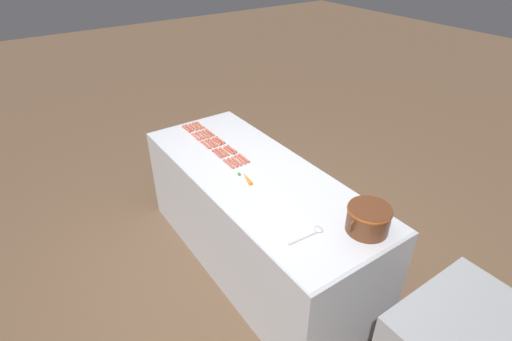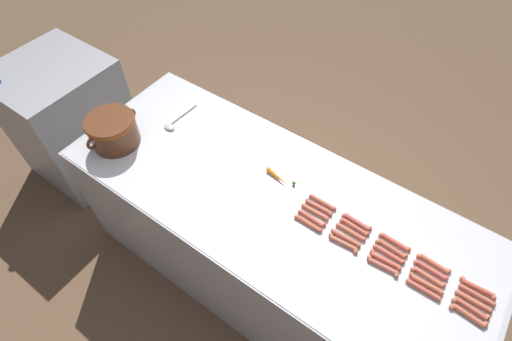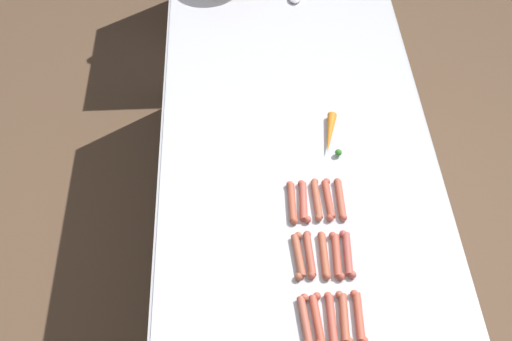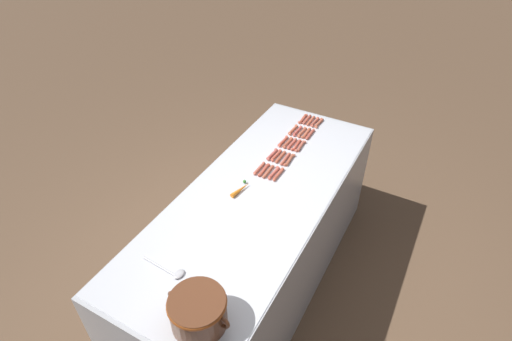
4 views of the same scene
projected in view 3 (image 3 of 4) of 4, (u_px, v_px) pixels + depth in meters
The scene contains 18 objects.
ground_plane at pixel (286, 277), 2.77m from camera, with size 20.00×20.00×0.00m, color brown.
griddle_counter at pixel (291, 221), 2.41m from camera, with size 0.90×2.31×0.90m.
hot_dog_2 at pixel (305, 321), 1.67m from camera, with size 0.03×0.16×0.02m.
hot_dog_3 at pixel (298, 256), 1.79m from camera, with size 0.03×0.16×0.02m.
hot_dog_4 at pixel (292, 202), 1.90m from camera, with size 0.03×0.16×0.02m.
hot_dog_7 at pixel (318, 319), 1.67m from camera, with size 0.03×0.16×0.02m.
hot_dog_8 at pixel (310, 254), 1.79m from camera, with size 0.03×0.16×0.02m.
hot_dog_9 at pixel (304, 201), 1.91m from camera, with size 0.03×0.16×0.02m.
hot_dog_12 at pixel (331, 319), 1.67m from camera, with size 0.03×0.16×0.02m.
hot_dog_13 at pixel (324, 255), 1.79m from camera, with size 0.02×0.16×0.02m.
hot_dog_14 at pixel (317, 200), 1.91m from camera, with size 0.03×0.16×0.02m.
hot_dog_17 at pixel (344, 318), 1.67m from camera, with size 0.03×0.16×0.02m.
hot_dog_18 at pixel (337, 255), 1.79m from camera, with size 0.03×0.16×0.02m.
hot_dog_19 at pixel (328, 199), 1.91m from camera, with size 0.03×0.16×0.02m.
hot_dog_22 at pixel (359, 317), 1.67m from camera, with size 0.03×0.16×0.02m.
hot_dog_23 at pixel (348, 254), 1.79m from camera, with size 0.03×0.16×0.02m.
hot_dog_24 at pixel (340, 199), 1.91m from camera, with size 0.02×0.16×0.02m.
carrot at pixel (330, 135), 2.07m from camera, with size 0.07×0.18×0.03m.
Camera 3 is at (-0.20, -1.33, 2.47)m, focal length 43.84 mm.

